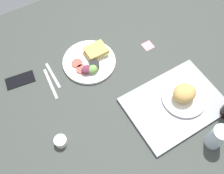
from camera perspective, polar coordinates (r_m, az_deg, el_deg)
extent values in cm
cube|color=#383D38|center=(133.71, 0.11, 0.15)|extent=(190.00, 150.00, 3.00)
cube|color=gray|center=(129.92, 13.42, -3.60)|extent=(45.92, 34.27, 1.60)
cylinder|color=white|center=(130.78, 15.29, -2.31)|extent=(21.17, 21.17, 1.40)
ellipsoid|color=tan|center=(126.83, 15.45, -1.29)|extent=(11.25, 9.72, 7.67)
cylinder|color=white|center=(139.74, -4.96, 5.49)|extent=(27.84, 27.84, 1.60)
cube|color=#DBB266|center=(141.20, -3.45, 7.48)|extent=(12.88, 11.44, 1.40)
cube|color=#B2C66B|center=(140.25, -3.47, 7.78)|extent=(12.16, 10.47, 1.00)
cube|color=tan|center=(139.31, -3.50, 8.08)|extent=(11.22, 9.27, 1.40)
cylinder|color=#D14738|center=(138.36, -7.58, 5.12)|extent=(5.60, 5.60, 0.80)
cylinder|color=#D14738|center=(135.98, -6.61, 3.87)|extent=(5.60, 5.60, 0.80)
cylinder|color=black|center=(135.40, -3.84, 4.73)|extent=(5.20, 5.20, 3.00)
cylinder|color=#EFEACC|center=(134.50, -3.87, 4.99)|extent=(4.26, 4.26, 0.60)
ellipsoid|color=#729E4C|center=(133.75, -4.28, 3.88)|extent=(6.00, 4.80, 3.60)
ellipsoid|color=#6B2D47|center=(133.84, -5.45, 3.78)|extent=(6.00, 4.80, 3.60)
cylinder|color=silver|center=(122.31, 21.82, -10.05)|extent=(7.22, 7.22, 13.18)
cylinder|color=silver|center=(120.21, -11.06, -11.48)|extent=(5.60, 5.60, 4.00)
cube|color=#B7B7BC|center=(138.52, -12.70, 2.52)|extent=(1.67, 17.02, 0.50)
cube|color=#B7B7BC|center=(136.12, -13.20, 0.76)|extent=(2.53, 19.05, 0.50)
cube|color=black|center=(141.40, -19.31, 1.47)|extent=(15.14, 8.83, 0.80)
cube|color=pink|center=(148.05, 7.81, 8.88)|extent=(5.80, 5.80, 0.12)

